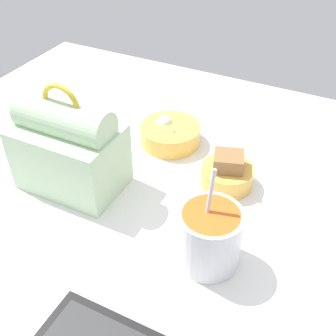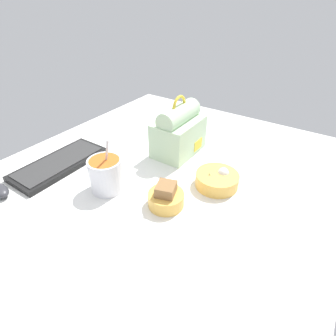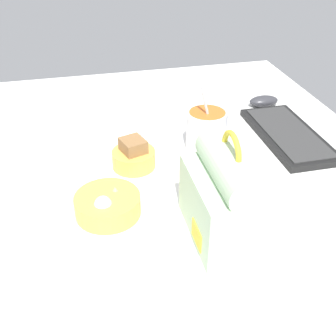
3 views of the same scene
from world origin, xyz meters
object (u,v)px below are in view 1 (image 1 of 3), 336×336
(bento_bowl_sandwich, at_px, (227,173))
(bento_bowl_snacks, at_px, (170,134))
(lunch_bag, at_px, (69,149))
(soup_cup, at_px, (209,237))

(bento_bowl_sandwich, height_order, bento_bowl_snacks, bento_bowl_sandwich)
(bento_bowl_sandwich, xyz_separation_m, bento_bowl_snacks, (0.17, -0.08, -0.00))
(lunch_bag, distance_m, bento_bowl_sandwich, 0.31)
(lunch_bag, xyz_separation_m, soup_cup, (-0.32, 0.06, -0.03))
(bento_bowl_snacks, bearing_deg, lunch_bag, 62.84)
(lunch_bag, distance_m, soup_cup, 0.32)
(soup_cup, xyz_separation_m, bento_bowl_snacks, (0.21, -0.28, -0.03))
(bento_bowl_sandwich, bearing_deg, bento_bowl_snacks, -26.02)
(lunch_bag, height_order, bento_bowl_sandwich, lunch_bag)
(soup_cup, relative_size, bento_bowl_sandwich, 1.69)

